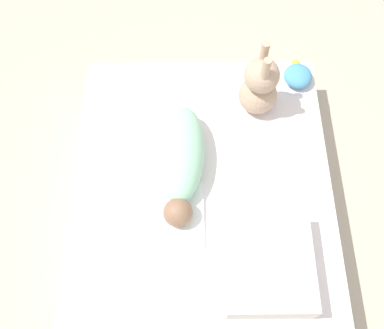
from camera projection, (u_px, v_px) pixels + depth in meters
The scene contains 7 objects.
ground_plane at pixel (201, 199), 2.00m from camera, with size 12.00×12.00×0.00m, color #B2A893.
bed_mattress at pixel (201, 189), 1.90m from camera, with size 1.18×1.03×0.22m.
burp_cloth at pixel (183, 215), 1.72m from camera, with size 0.26×0.16×0.02m.
swaddled_baby at pixel (182, 160), 1.75m from camera, with size 0.52×0.20×0.15m.
pillow at pixel (268, 265), 1.58m from camera, with size 0.35×0.31×0.12m.
bunny_plush at pixel (259, 87), 1.84m from camera, with size 0.16×0.16×0.35m.
turtle_plush at pixel (298, 76), 1.99m from camera, with size 0.16×0.12×0.07m.
Camera 1 is at (-0.77, 0.04, 1.85)m, focal length 42.00 mm.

